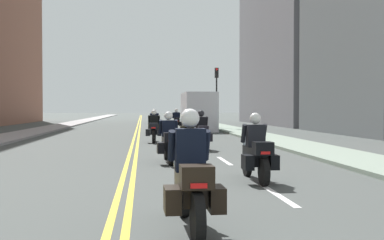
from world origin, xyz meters
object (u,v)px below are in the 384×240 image
object	(u,v)px
motorcycle_5	(186,126)
traffic_light_far	(217,87)
motorcycle_1	(256,153)
motorcycle_2	(169,142)
motorcycle_7	(176,122)
motorcycle_6	(154,124)
parked_truck	(197,113)
motorcycle_4	(154,129)
motorcycle_0	(191,183)
motorcycle_3	(201,133)

from	to	relation	value
motorcycle_5	traffic_light_far	distance (m)	11.51
motorcycle_1	motorcycle_2	size ratio (longest dim) A/B	0.95
motorcycle_1	motorcycle_7	size ratio (longest dim) A/B	0.96
motorcycle_5	motorcycle_7	distance (m)	8.50
motorcycle_5	motorcycle_7	world-z (taller)	motorcycle_7
motorcycle_6	parked_truck	size ratio (longest dim) A/B	0.35
motorcycle_4	motorcycle_1	bearing A→B (deg)	-77.93
motorcycle_0	traffic_light_far	xyz separation A→B (m)	(5.25, 31.50, 2.71)
motorcycle_3	motorcycle_7	world-z (taller)	motorcycle_7
motorcycle_4	motorcycle_5	distance (m)	4.34
motorcycle_0	parked_truck	size ratio (longest dim) A/B	0.34
motorcycle_7	traffic_light_far	distance (m)	4.83
motorcycle_2	motorcycle_6	size ratio (longest dim) A/B	0.99
motorcycle_5	motorcycle_1	bearing A→B (deg)	-91.62
motorcycle_2	motorcycle_3	distance (m)	4.83
motorcycle_1	motorcycle_6	bearing A→B (deg)	93.97
motorcycle_0	motorcycle_7	distance (m)	29.40
motorcycle_7	traffic_light_far	bearing A→B (deg)	33.70
motorcycle_1	motorcycle_6	world-z (taller)	motorcycle_6
motorcycle_2	traffic_light_far	distance (m)	24.06
motorcycle_6	motorcycle_7	bearing A→B (deg)	71.45
motorcycle_0	motorcycle_2	world-z (taller)	motorcycle_0
motorcycle_5	motorcycle_6	distance (m)	4.30
motorcycle_4	parked_truck	distance (m)	12.74
motorcycle_3	motorcycle_6	bearing A→B (deg)	97.43
motorcycle_3	motorcycle_5	xyz separation A→B (m)	(0.14, 8.13, 0.02)
motorcycle_4	motorcycle_3	bearing A→B (deg)	-63.89
motorcycle_6	traffic_light_far	distance (m)	8.88
motorcycle_1	motorcycle_3	world-z (taller)	motorcycle_3
motorcycle_3	motorcycle_7	distance (m)	16.62
motorcycle_2	motorcycle_5	xyz separation A→B (m)	(1.70, 12.70, 0.02)
motorcycle_0	motorcycle_5	distance (m)	20.93
motorcycle_3	traffic_light_far	xyz separation A→B (m)	(3.54, 18.78, 2.72)
motorcycle_2	motorcycle_5	world-z (taller)	motorcycle_5
motorcycle_4	traffic_light_far	size ratio (longest dim) A/B	0.44
motorcycle_3	parked_truck	world-z (taller)	parked_truck
motorcycle_3	motorcycle_6	size ratio (longest dim) A/B	0.96
motorcycle_0	motorcycle_4	size ratio (longest dim) A/B	1.04
motorcycle_3	motorcycle_4	size ratio (longest dim) A/B	1.02
parked_truck	motorcycle_6	bearing A→B (deg)	-127.08
motorcycle_6	motorcycle_7	size ratio (longest dim) A/B	1.03
motorcycle_0	traffic_light_far	size ratio (longest dim) A/B	0.46
motorcycle_0	motorcycle_1	distance (m)	4.64
motorcycle_3	motorcycle_7	size ratio (longest dim) A/B	0.99
motorcycle_5	parked_truck	world-z (taller)	parked_truck
traffic_light_far	motorcycle_6	bearing A→B (deg)	-127.36
motorcycle_0	parked_truck	distance (m)	29.40
motorcycle_6	motorcycle_7	xyz separation A→B (m)	(1.76, 4.56, 0.02)
motorcycle_5	parked_truck	distance (m)	8.52
motorcycle_5	traffic_light_far	world-z (taller)	traffic_light_far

